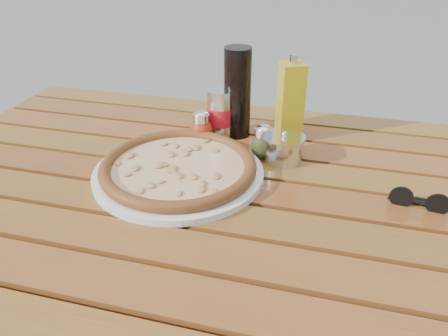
% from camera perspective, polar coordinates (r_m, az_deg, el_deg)
% --- Properties ---
extents(table, '(1.40, 0.90, 0.75)m').
position_cam_1_polar(table, '(0.94, -0.32, -6.21)').
color(table, '#371D0C').
rests_on(table, ground).
extents(plate, '(0.47, 0.47, 0.01)m').
position_cam_1_polar(plate, '(0.93, -5.94, -0.65)').
color(plate, silver).
rests_on(plate, table).
extents(pizza, '(0.40, 0.40, 0.03)m').
position_cam_1_polar(pizza, '(0.92, -5.99, 0.19)').
color(pizza, beige).
rests_on(pizza, plate).
extents(pepper_shaker, '(0.05, 0.05, 0.08)m').
position_cam_1_polar(pepper_shaker, '(1.06, -2.96, 5.36)').
color(pepper_shaker, '#B82C15').
rests_on(pepper_shaker, table).
extents(oregano_shaker, '(0.06, 0.06, 0.08)m').
position_cam_1_polar(oregano_shaker, '(0.99, 5.12, 3.36)').
color(oregano_shaker, '#353D18').
rests_on(oregano_shaker, table).
extents(dark_bottle, '(0.08, 0.08, 0.22)m').
position_cam_1_polar(dark_bottle, '(1.07, 1.76, 9.78)').
color(dark_bottle, black).
rests_on(dark_bottle, table).
extents(soda_can, '(0.07, 0.07, 0.12)m').
position_cam_1_polar(soda_can, '(1.08, -0.44, 7.13)').
color(soda_can, silver).
rests_on(soda_can, table).
extents(olive_oil_cruet, '(0.07, 0.07, 0.21)m').
position_cam_1_polar(olive_oil_cruet, '(1.06, 8.66, 8.54)').
color(olive_oil_cruet, '#B09312').
rests_on(olive_oil_cruet, table).
extents(parmesan_tin, '(0.12, 0.12, 0.07)m').
position_cam_1_polar(parmesan_tin, '(0.99, 7.76, 2.65)').
color(parmesan_tin, silver).
rests_on(parmesan_tin, table).
extents(sunglasses, '(0.11, 0.03, 0.04)m').
position_cam_1_polar(sunglasses, '(0.90, 24.14, -3.95)').
color(sunglasses, black).
rests_on(sunglasses, table).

